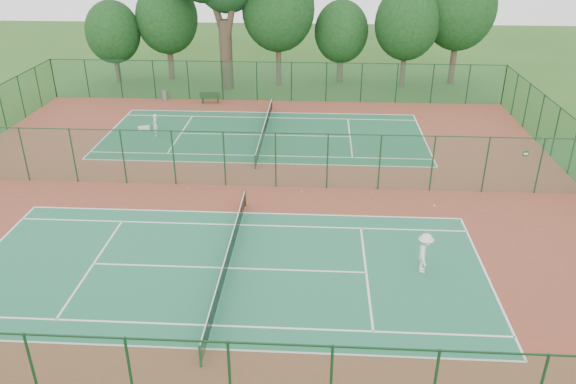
% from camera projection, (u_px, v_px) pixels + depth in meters
% --- Properties ---
extents(ground, '(120.00, 120.00, 0.00)m').
position_uv_depth(ground, '(251.00, 186.00, 34.20)').
color(ground, '#2A551A').
rests_on(ground, ground).
extents(red_pad, '(40.00, 36.00, 0.01)m').
position_uv_depth(red_pad, '(251.00, 186.00, 34.19)').
color(red_pad, brown).
rests_on(red_pad, ground).
extents(court_near, '(23.77, 10.97, 0.01)m').
position_uv_depth(court_near, '(228.00, 268.00, 26.11)').
color(court_near, '#216A49').
rests_on(court_near, red_pad).
extents(court_far, '(23.77, 10.97, 0.01)m').
position_uv_depth(court_far, '(265.00, 135.00, 42.27)').
color(court_far, '#1C5A39').
rests_on(court_far, red_pad).
extents(fence_north, '(40.00, 0.09, 3.50)m').
position_uv_depth(fence_north, '(274.00, 81.00, 49.59)').
color(fence_north, '#18492D').
rests_on(fence_north, ground).
extents(fence_south, '(40.00, 0.09, 3.50)m').
position_uv_depth(fence_south, '(181.00, 384.00, 17.26)').
color(fence_south, '#194D29').
rests_on(fence_south, ground).
extents(fence_divider, '(40.00, 0.09, 3.50)m').
position_uv_depth(fence_divider, '(250.00, 159.00, 33.43)').
color(fence_divider, '#1B512E').
rests_on(fence_divider, ground).
extents(tennis_net_near, '(0.10, 12.90, 0.97)m').
position_uv_depth(tennis_net_near, '(228.00, 259.00, 25.88)').
color(tennis_net_near, '#163C1D').
rests_on(tennis_net_near, ground).
extents(tennis_net_far, '(0.10, 12.90, 0.97)m').
position_uv_depth(tennis_net_far, '(265.00, 128.00, 42.04)').
color(tennis_net_far, '#133620').
rests_on(tennis_net_far, ground).
extents(player_near, '(0.92, 1.36, 1.94)m').
position_uv_depth(player_near, '(425.00, 253.00, 25.47)').
color(player_near, silver).
rests_on(player_near, court_near).
extents(player_far, '(0.43, 0.63, 1.67)m').
position_uv_depth(player_far, '(155.00, 125.00, 41.77)').
color(player_far, silver).
rests_on(player_far, court_far).
extents(trash_bin, '(0.56, 0.56, 0.86)m').
position_uv_depth(trash_bin, '(165.00, 96.00, 50.27)').
color(trash_bin, slate).
rests_on(trash_bin, red_pad).
extents(bench, '(1.74, 0.63, 1.05)m').
position_uv_depth(bench, '(210.00, 97.00, 49.41)').
color(bench, black).
rests_on(bench, red_pad).
extents(kit_bag, '(0.91, 0.63, 0.32)m').
position_uv_depth(kit_bag, '(144.00, 128.00, 43.19)').
color(kit_bag, silver).
rests_on(kit_bag, red_pad).
extents(stray_ball_a, '(0.06, 0.06, 0.06)m').
position_uv_depth(stray_ball_a, '(302.00, 191.00, 33.46)').
color(stray_ball_a, '#F4F138').
rests_on(stray_ball_a, red_pad).
extents(stray_ball_b, '(0.07, 0.07, 0.07)m').
position_uv_depth(stray_ball_b, '(372.00, 192.00, 33.35)').
color(stray_ball_b, '#ACCD2F').
rests_on(stray_ball_b, red_pad).
extents(stray_ball_c, '(0.07, 0.07, 0.07)m').
position_uv_depth(stray_ball_c, '(188.00, 188.00, 33.88)').
color(stray_ball_c, '#B4D631').
rests_on(stray_ball_c, red_pad).
extents(evergreen_row, '(39.00, 5.00, 12.00)m').
position_uv_depth(evergreen_row, '(284.00, 83.00, 55.95)').
color(evergreen_row, black).
rests_on(evergreen_row, ground).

